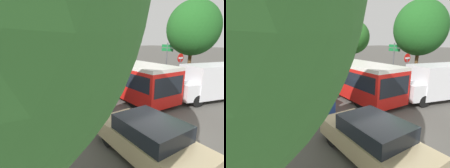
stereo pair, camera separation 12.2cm
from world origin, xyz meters
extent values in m
plane|color=#4F4C47|center=(0.00, 0.00, 0.00)|extent=(200.00, 200.00, 0.00)
cube|color=red|center=(1.90, 6.01, 1.23)|extent=(2.55, 9.02, 1.94)
cube|color=black|center=(1.90, 6.01, 1.58)|extent=(2.57, 8.66, 0.85)
cube|color=silver|center=(1.90, 6.01, 2.29)|extent=(2.55, 9.02, 0.19)
cube|color=red|center=(2.04, 14.52, 1.23)|extent=(2.51, 6.19, 1.94)
cube|color=black|center=(2.04, 14.52, 1.58)|extent=(2.53, 5.94, 0.85)
cube|color=silver|center=(2.04, 14.52, 2.29)|extent=(2.51, 6.19, 0.19)
cylinder|color=black|center=(1.98, 10.98, 1.23)|extent=(1.80, 0.97, 1.78)
cube|color=black|center=(1.83, 1.56, 1.46)|extent=(2.12, 0.13, 1.04)
cylinder|color=black|center=(2.87, 3.12, 0.47)|extent=(0.30, 0.95, 0.95)
cylinder|color=black|center=(0.84, 3.15, 0.47)|extent=(0.30, 0.95, 0.95)
cylinder|color=black|center=(2.96, 8.87, 0.47)|extent=(0.30, 0.95, 0.95)
cylinder|color=black|center=(0.93, 8.90, 0.47)|extent=(0.30, 0.95, 0.95)
cylinder|color=black|center=(3.05, 14.51, 0.47)|extent=(0.30, 0.95, 0.95)
cylinder|color=black|center=(1.02, 14.54, 0.47)|extent=(0.30, 0.95, 0.95)
cube|color=silver|center=(-1.91, 33.29, 1.25)|extent=(2.73, 11.30, 1.96)
cube|color=black|center=(-1.91, 33.29, 1.60)|extent=(2.74, 10.73, 0.82)
cube|color=#234C93|center=(-1.91, 33.29, 2.32)|extent=(2.73, 11.30, 0.20)
cylinder|color=black|center=(-3.03, 36.98, 0.49)|extent=(0.31, 0.98, 0.98)
cylinder|color=black|center=(-0.94, 37.03, 0.49)|extent=(0.31, 0.98, 0.98)
cylinder|color=black|center=(-2.89, 29.90, 0.49)|extent=(0.31, 0.98, 0.98)
cylinder|color=black|center=(-0.79, 29.94, 0.49)|extent=(0.31, 0.98, 0.98)
cube|color=tan|center=(-1.68, -0.63, 0.58)|extent=(1.78, 4.06, 0.65)
cube|color=black|center=(-1.68, -0.72, 1.15)|extent=(1.61, 2.14, 0.50)
cylinder|color=black|center=(-2.42, 0.65, 0.31)|extent=(0.22, 0.62, 0.61)
cylinder|color=black|center=(-0.99, 0.67, 0.31)|extent=(0.22, 0.62, 0.61)
cylinder|color=black|center=(-0.94, -1.91, 0.31)|extent=(0.22, 0.62, 0.61)
cube|color=#284799|center=(-1.92, 4.67, 0.56)|extent=(1.74, 3.97, 0.64)
cube|color=black|center=(-1.92, 4.57, 1.13)|extent=(1.57, 2.09, 0.49)
cylinder|color=black|center=(-2.65, 5.92, 0.30)|extent=(0.22, 0.60, 0.60)
cylinder|color=black|center=(-1.24, 5.94, 0.30)|extent=(0.22, 0.60, 0.60)
cylinder|color=black|center=(-2.60, 3.39, 0.30)|extent=(0.22, 0.60, 0.60)
cylinder|color=black|center=(-1.20, 3.42, 0.30)|extent=(0.22, 0.60, 0.60)
cube|color=#47474C|center=(-2.09, 10.49, 0.62)|extent=(1.92, 4.38, 0.70)
cube|color=black|center=(-2.09, 10.39, 1.24)|extent=(1.73, 2.31, 0.54)
cylinder|color=black|center=(-2.89, 11.87, 0.33)|extent=(0.24, 0.67, 0.66)
cylinder|color=black|center=(-1.34, 11.90, 0.33)|extent=(0.24, 0.67, 0.66)
cylinder|color=black|center=(-2.84, 9.09, 0.33)|extent=(0.24, 0.67, 0.66)
cylinder|color=black|center=(-1.29, 9.11, 0.33)|extent=(0.24, 0.67, 0.66)
cube|color=#B21E19|center=(-2.13, 15.72, 0.61)|extent=(1.88, 4.29, 0.69)
cube|color=black|center=(-2.13, 15.62, 1.22)|extent=(1.70, 2.26, 0.53)
cylinder|color=black|center=(-2.91, 17.07, 0.32)|extent=(0.23, 0.65, 0.65)
cylinder|color=black|center=(-1.40, 17.09, 0.32)|extent=(0.23, 0.65, 0.65)
cylinder|color=black|center=(-2.86, 14.34, 0.32)|extent=(0.23, 0.65, 0.65)
cylinder|color=black|center=(-1.35, 14.37, 0.32)|extent=(0.23, 0.65, 0.65)
cube|color=#236638|center=(-2.16, 20.98, 0.62)|extent=(1.90, 4.34, 0.70)
cube|color=black|center=(-2.16, 20.87, 1.23)|extent=(1.72, 2.29, 0.53)
cylinder|color=black|center=(-2.95, 22.34, 0.33)|extent=(0.24, 0.66, 0.66)
cylinder|color=black|center=(-1.41, 22.37, 0.33)|extent=(0.24, 0.66, 0.66)
cylinder|color=black|center=(-2.90, 19.58, 0.33)|extent=(0.24, 0.66, 0.66)
cylinder|color=black|center=(-1.37, 19.61, 0.33)|extent=(0.24, 0.66, 0.66)
cube|color=silver|center=(6.25, 1.54, 1.31)|extent=(4.46, 2.91, 2.00)
cube|color=silver|center=(3.82, 2.13, 0.84)|extent=(1.32, 2.06, 1.00)
cylinder|color=black|center=(4.01, 1.21, 0.36)|extent=(0.76, 0.40, 0.72)
cylinder|color=black|center=(4.41, 2.85, 0.36)|extent=(0.76, 0.40, 0.72)
cylinder|color=black|center=(7.61, 2.07, 0.36)|extent=(0.76, 0.40, 0.72)
cylinder|color=#56595E|center=(0.31, 5.15, 1.70)|extent=(0.12, 0.12, 3.40)
cube|color=black|center=(0.31, 5.15, 2.95)|extent=(0.34, 0.26, 0.90)
sphere|color=red|center=(0.29, 5.00, 3.23)|extent=(0.18, 0.18, 0.18)
sphere|color=#EAAD14|center=(0.29, 5.00, 2.95)|extent=(0.18, 0.18, 0.18)
sphere|color=green|center=(0.29, 5.00, 2.67)|extent=(0.18, 0.18, 0.18)
cylinder|color=#56595E|center=(6.55, 4.47, 1.20)|extent=(0.08, 0.08, 2.40)
cylinder|color=red|center=(6.55, 4.47, 2.47)|extent=(0.70, 0.03, 0.70)
cube|color=white|center=(6.55, 4.45, 2.47)|extent=(0.50, 0.04, 0.14)
cylinder|color=#56595E|center=(8.09, 7.14, 1.80)|extent=(0.10, 0.10, 3.60)
cube|color=#197A38|center=(8.09, 7.14, 3.30)|extent=(0.15, 1.40, 0.28)
cube|color=#197A38|center=(8.09, 7.14, 2.96)|extent=(0.15, 1.40, 0.28)
cylinder|color=#51381E|center=(8.26, 4.81, 1.56)|extent=(0.28, 0.28, 3.12)
ellipsoid|color=#1E561E|center=(8.26, 4.81, 4.79)|extent=(4.19, 4.19, 4.45)
cylinder|color=#51381E|center=(8.08, 13.75, 1.33)|extent=(0.38, 0.38, 2.67)
ellipsoid|color=#286623|center=(8.08, 13.75, 4.20)|extent=(4.12, 4.12, 4.10)
camera|label=1|loc=(-5.38, -4.29, 3.80)|focal=28.00mm
camera|label=2|loc=(-5.28, -4.36, 3.80)|focal=28.00mm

